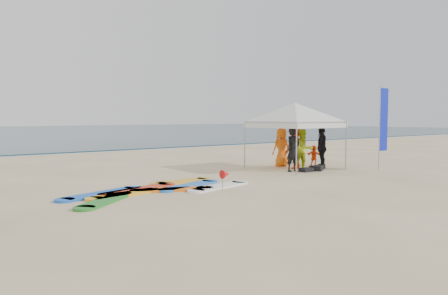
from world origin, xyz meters
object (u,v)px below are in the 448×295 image
at_px(person_seated, 314,155).
at_px(person_black_a, 293,149).
at_px(person_orange_b, 281,147).
at_px(marker_pennant, 226,174).
at_px(person_black_b, 322,148).
at_px(person_orange_a, 295,147).
at_px(surfboard_spread, 156,190).
at_px(canopy_tent, 295,103).
at_px(feather_flag, 383,121).
at_px(person_yellow, 303,150).

bearing_deg(person_seated, person_black_a, 103.87).
relative_size(person_orange_b, person_seated, 1.85).
distance_m(person_orange_b, marker_pennant, 6.95).
bearing_deg(person_black_b, person_orange_a, -62.84).
bearing_deg(person_black_b, surfboard_spread, -21.44).
bearing_deg(marker_pennant, canopy_tent, 23.61).
xyz_separation_m(canopy_tent, feather_flag, (2.76, -2.48, -0.74)).
bearing_deg(person_yellow, canopy_tent, 111.67).
bearing_deg(person_seated, person_black_b, 139.40).
height_order(person_black_b, feather_flag, feather_flag).
bearing_deg(feather_flag, person_black_b, 131.32).
distance_m(person_orange_a, surfboard_spread, 7.83).
xyz_separation_m(person_yellow, person_orange_a, (0.14, 0.61, 0.07)).
bearing_deg(person_yellow, surfboard_spread, -153.60).
bearing_deg(person_orange_b, person_black_a, 68.97).
distance_m(person_black_b, person_seated, 1.23).
relative_size(person_yellow, surfboard_spread, 0.29).
xyz_separation_m(person_orange_b, person_seated, (1.48, -0.65, -0.40)).
distance_m(person_black_a, person_yellow, 0.71).
bearing_deg(person_black_a, person_seated, 24.27).
distance_m(person_yellow, surfboard_spread, 7.59).
bearing_deg(marker_pennant, person_seated, 21.18).
bearing_deg(person_yellow, person_orange_a, 96.94).
relative_size(feather_flag, surfboard_spread, 0.61).
relative_size(person_orange_a, feather_flag, 0.52).
xyz_separation_m(person_black_a, person_orange_a, (0.85, 0.68, 0.02)).
bearing_deg(person_yellow, feather_flag, -15.53).
distance_m(person_yellow, person_orange_b, 1.55).
distance_m(person_black_b, canopy_tent, 2.29).
xyz_separation_m(person_black_a, marker_pennant, (-5.03, -1.94, -0.42)).
height_order(person_seated, canopy_tent, canopy_tent).
bearing_deg(person_orange_b, person_black_b, 127.08).
relative_size(person_yellow, canopy_tent, 0.40).
height_order(person_orange_a, marker_pennant, person_orange_a).
relative_size(person_orange_a, canopy_tent, 0.43).
bearing_deg(feather_flag, person_yellow, 144.25).
bearing_deg(canopy_tent, person_seated, 12.51).
bearing_deg(surfboard_spread, person_yellow, 6.18).
distance_m(person_orange_b, surfboard_spread, 8.12).
xyz_separation_m(person_black_a, canopy_tent, (0.69, 0.57, 1.92)).
height_order(person_black_a, person_orange_a, person_orange_a).
distance_m(person_yellow, person_orange_a, 0.63).
height_order(person_yellow, person_orange_b, person_orange_b).
distance_m(person_black_a, person_black_b, 1.78).
relative_size(person_black_b, canopy_tent, 0.42).
bearing_deg(feather_flag, person_black_a, 151.00).
bearing_deg(person_orange_a, person_orange_b, -94.63).
height_order(person_orange_b, canopy_tent, canopy_tent).
xyz_separation_m(person_yellow, person_orange_b, (0.23, 1.53, 0.01)).
height_order(person_black_a, surfboard_spread, person_black_a).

